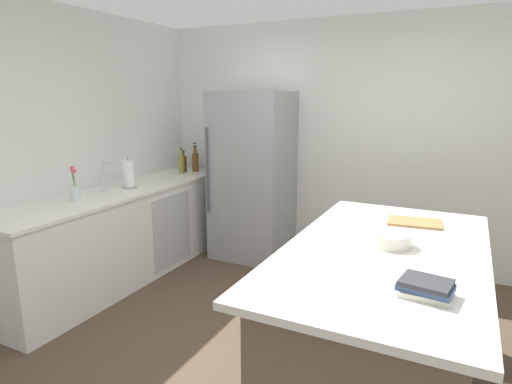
# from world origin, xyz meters

# --- Properties ---
(ground_plane) EXTENTS (7.20, 7.20, 0.00)m
(ground_plane) POSITION_xyz_m (0.00, 0.00, 0.00)
(ground_plane) COLOR #4C3D2D
(wall_rear) EXTENTS (6.00, 0.10, 2.60)m
(wall_rear) POSITION_xyz_m (0.00, 2.25, 1.30)
(wall_rear) COLOR silver
(wall_rear) RESTS_ON ground_plane
(wall_left) EXTENTS (0.10, 6.00, 2.60)m
(wall_left) POSITION_xyz_m (-2.45, 0.00, 1.30)
(wall_left) COLOR silver
(wall_left) RESTS_ON ground_plane
(counter_run_left) EXTENTS (0.68, 2.76, 0.91)m
(counter_run_left) POSITION_xyz_m (-2.07, 0.74, 0.46)
(counter_run_left) COLOR silver
(counter_run_left) RESTS_ON ground_plane
(kitchen_island) EXTENTS (1.10, 2.02, 0.94)m
(kitchen_island) POSITION_xyz_m (0.55, 0.11, 0.47)
(kitchen_island) COLOR brown
(kitchen_island) RESTS_ON ground_plane
(refrigerator) EXTENTS (0.80, 0.73, 1.85)m
(refrigerator) POSITION_xyz_m (-1.20, 1.85, 0.92)
(refrigerator) COLOR #93969B
(refrigerator) RESTS_ON ground_plane
(sink_faucet) EXTENTS (0.15, 0.05, 0.30)m
(sink_faucet) POSITION_xyz_m (-2.12, 0.57, 1.07)
(sink_faucet) COLOR silver
(sink_faucet) RESTS_ON counter_run_left
(flower_vase) EXTENTS (0.08, 0.08, 0.31)m
(flower_vase) POSITION_xyz_m (-2.09, 0.20, 1.01)
(flower_vase) COLOR silver
(flower_vase) RESTS_ON counter_run_left
(paper_towel_roll) EXTENTS (0.14, 0.14, 0.31)m
(paper_towel_roll) POSITION_xyz_m (-2.06, 0.83, 1.04)
(paper_towel_roll) COLOR gray
(paper_towel_roll) RESTS_ON counter_run_left
(soda_bottle) EXTENTS (0.07, 0.07, 0.33)m
(soda_bottle) POSITION_xyz_m (-2.08, 2.01, 1.04)
(soda_bottle) COLOR silver
(soda_bottle) RESTS_ON counter_run_left
(whiskey_bottle) EXTENTS (0.08, 0.08, 0.31)m
(whiskey_bottle) POSITION_xyz_m (-2.00, 1.90, 1.03)
(whiskey_bottle) COLOR brown
(whiskey_bottle) RESTS_ON counter_run_left
(syrup_bottle) EXTENTS (0.07, 0.07, 0.26)m
(syrup_bottle) POSITION_xyz_m (-2.11, 1.82, 1.01)
(syrup_bottle) COLOR #5B3319
(syrup_bottle) RESTS_ON counter_run_left
(olive_oil_bottle) EXTENTS (0.06, 0.06, 0.30)m
(olive_oil_bottle) POSITION_xyz_m (-2.07, 1.71, 1.03)
(olive_oil_bottle) COLOR olive
(olive_oil_bottle) RESTS_ON counter_run_left
(cookbook_stack) EXTENTS (0.25, 0.20, 0.07)m
(cookbook_stack) POSITION_xyz_m (0.82, -0.43, 0.97)
(cookbook_stack) COLOR silver
(cookbook_stack) RESTS_ON kitchen_island
(mixing_bowl) EXTENTS (0.24, 0.24, 0.08)m
(mixing_bowl) POSITION_xyz_m (0.57, 0.17, 0.98)
(mixing_bowl) COLOR silver
(mixing_bowl) RESTS_ON kitchen_island
(cutting_board) EXTENTS (0.38, 0.27, 0.02)m
(cutting_board) POSITION_xyz_m (0.64, 0.70, 0.95)
(cutting_board) COLOR #9E7042
(cutting_board) RESTS_ON kitchen_island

